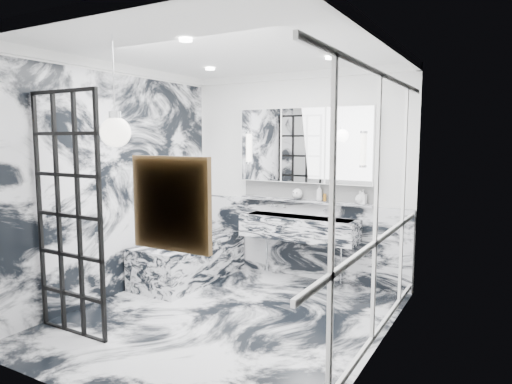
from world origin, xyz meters
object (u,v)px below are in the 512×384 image
Objects in this scene: mirror_cabinet at (305,145)px; crittall_door at (68,216)px; bathtub at (189,259)px; trough_sink at (299,228)px.

crittall_door is at bearing -114.22° from mirror_cabinet.
mirror_cabinet is at bearing 32.06° from bathtub.
crittall_door is 1.24× the size of mirror_cabinet.
mirror_cabinet is 1.15× the size of bathtub.
crittall_door is 1.43× the size of bathtub.
trough_sink is (1.25, 2.61, -0.45)m from crittall_door.
crittall_door is at bearing -87.80° from bathtub.
crittall_door reaches higher than trough_sink.
bathtub is (-1.33, -0.66, -0.45)m from trough_sink.
crittall_door reaches higher than bathtub.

